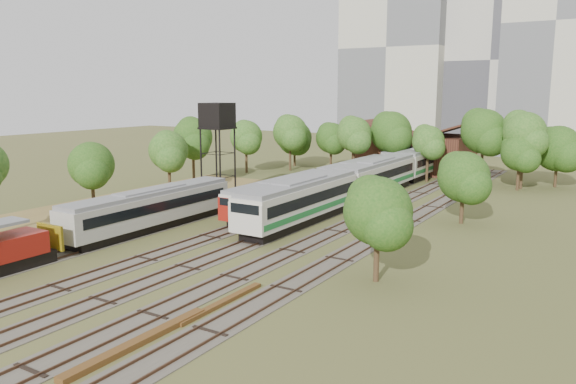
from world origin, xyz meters
The scene contains 17 objects.
ground centered at (0.00, 0.00, 0.00)m, with size 240.00×240.00×0.00m, color #475123.
dry_grass_patch centered at (-18.00, 8.00, 0.02)m, with size 14.00×60.00×0.04m, color brown.
tracks centered at (-0.67, 25.00, 0.04)m, with size 24.60×80.00×0.19m.
railcar_red_set centered at (-2.00, 30.51, 1.80)m, with size 2.75×34.58×3.40m.
railcar_green_set centered at (2.00, 35.92, 2.14)m, with size 3.27×52.07×4.05m.
railcar_rear centered at (-2.00, 57.76, 1.84)m, with size 2.82×16.08×3.48m.
old_grey_coach centered at (-8.00, 9.81, 1.94)m, with size 2.87×18.00×3.55m.
water_tower centered at (-11.99, 24.09, 9.06)m, with size 3.11×3.11×10.76m.
rail_pile_near centered at (8.00, -6.96, 0.15)m, with size 0.60×8.94×0.30m, color brown.
rail_pile_far centered at (8.20, -0.85, 0.12)m, with size 0.45×7.18×0.23m, color brown.
maintenance_shed centered at (-1.00, 57.98, 2.91)m, with size 16.45×11.55×7.58m.
tree_band_left centered at (-20.13, 28.36, 5.21)m, with size 7.91×67.12×8.70m.
tree_band_far centered at (2.68, 50.65, 5.96)m, with size 42.05×10.88×9.75m.
tree_band_right centered at (14.72, 27.74, 4.50)m, with size 5.96×44.73×6.89m.
tower_left centered at (-18.00, 95.00, 21.00)m, with size 22.00×16.00×42.00m, color #BBB7A4.
tower_centre centered at (2.00, 100.00, 18.00)m, with size 20.00×18.00×36.00m, color #B9B5A8.
tower_right centered at (14.00, 92.00, 24.00)m, with size 18.00×16.00×48.00m, color #BBB7A4.
Camera 1 is at (27.38, -24.65, 12.00)m, focal length 35.00 mm.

